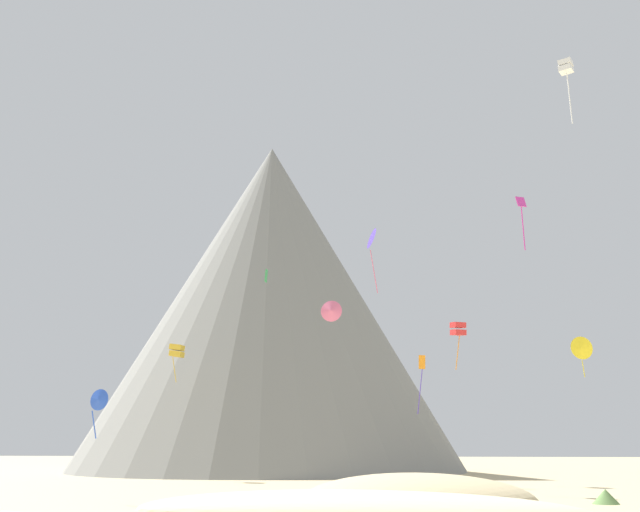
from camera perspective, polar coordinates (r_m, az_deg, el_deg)
dune_foreground_left at (r=59.99m, az=6.61°, el=-16.32°), size 20.26×18.09×3.84m
bush_far_left at (r=55.45m, az=-5.61°, el=-16.31°), size 2.15×2.15×0.67m
bush_scatter_east at (r=52.62m, az=-2.78°, el=-16.62°), size 3.45×3.45×0.57m
bush_near_right at (r=60.16m, az=18.92°, el=-15.28°), size 2.54×2.54×0.97m
rock_massif at (r=121.21m, az=-3.04°, el=-4.13°), size 61.65×61.65×47.12m
kite_green_mid at (r=89.90m, az=-3.69°, el=-1.35°), size 0.19×1.12×1.43m
kite_rainbow_low at (r=57.16m, az=0.76°, el=-3.75°), size 1.50×0.51×1.49m
kite_indigo_mid at (r=77.69m, az=3.61°, el=1.11°), size 1.49×2.21×6.14m
kite_yellow_low at (r=89.41m, az=17.40°, el=-6.04°), size 2.44×2.15×4.10m
kite_blue_low at (r=60.42m, az=-14.90°, el=-9.50°), size 1.53×0.75×3.40m
kite_white_high at (r=62.78m, az=16.44°, el=12.23°), size 1.20×1.18×4.77m
kite_orange_low at (r=82.63m, az=6.94°, el=-7.89°), size 0.91×0.48×5.69m
kite_gold_mid at (r=95.95m, az=-9.75°, el=-6.40°), size 1.53×1.46×4.30m
kite_red_mid at (r=87.63m, az=9.41°, el=-4.95°), size 1.70×1.72×4.94m
kite_magenta_mid at (r=63.35m, az=13.61°, el=3.06°), size 0.89×0.78×4.07m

